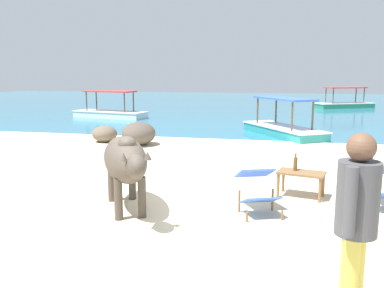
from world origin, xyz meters
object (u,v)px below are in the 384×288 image
Objects in this scene: bottle at (295,164)px; person_standing at (356,219)px; boat_green at (344,104)px; boat_white at (110,112)px; low_bench_table at (301,176)px; cow at (125,160)px; deck_chair_far at (257,188)px; boat_teal at (283,128)px.

person_standing reaches higher than bottle.
boat_white is at bearing 7.59° from boat_green.
bottle reaches higher than low_bench_table.
bottle is 0.08× the size of boat_white.
boat_white is (-5.85, 12.50, -0.52)m from cow.
low_bench_table is 0.22× the size of boat_green.
person_standing reaches higher than boat_green.
deck_chair_far is at bearing 51.27° from boat_green.
boat_white is at bearing -36.49° from person_standing.
boat_teal is at bearing 105.85° from low_bench_table.
cow is 2.01m from deck_chair_far.
cow reaches higher than deck_chair_far.
low_bench_table is at bearing 149.54° from boat_teal.
boat_green is (3.10, 23.23, -0.70)m from person_standing.
cow is at bearing -140.78° from low_bench_table.
deck_chair_far is at bearing 133.92° from boat_white.
cow is 1.24× the size of person_standing.
bottle is at bearing 155.76° from low_bench_table.
bottle is at bearing 52.31° from boat_green.
deck_chair_far is 0.24× the size of boat_teal.
low_bench_table is at bearing -63.02° from person_standing.
boat_teal is (8.15, -4.06, 0.00)m from boat_white.
boat_teal is (2.29, 8.44, -0.52)m from cow.
cow is 13.81m from boat_white.
boat_white is at bearing 30.47° from boat_teal.
deck_chair_far is (-0.57, -1.03, -0.17)m from bottle.
cow reaches higher than low_bench_table.
boat_white and boat_teal have the same top height.
boat_teal is at bearing 45.87° from boat_green.
boat_white is at bearing -168.43° from deck_chair_far.
deck_chair_far is (1.95, 0.32, -0.39)m from cow.
person_standing is 0.42× the size of boat_white.
boat_teal is at bearing 164.79° from boat_white.
boat_white is at bearing 126.90° from bottle.
boat_green is (3.44, 19.51, -0.30)m from bottle.
boat_white is 1.03× the size of boat_teal.
boat_green is (3.34, 19.58, -0.11)m from low_bench_table.
cow is at bearing 46.37° from boat_green.
low_bench_table is 0.52× the size of person_standing.
cow is 2.94m from low_bench_table.
person_standing reaches higher than cow.
boat_teal is at bearing -63.85° from person_standing.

